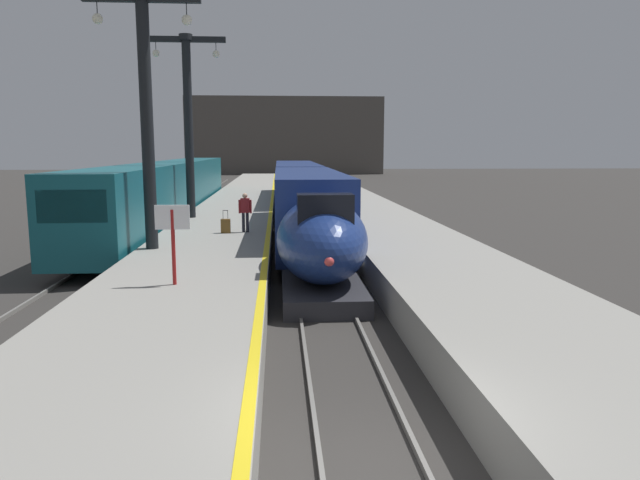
% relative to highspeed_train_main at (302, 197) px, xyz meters
% --- Properties ---
extents(ground_plane, '(260.00, 260.00, 0.00)m').
position_rel_highspeed_train_main_xyz_m(ground_plane, '(0.00, -25.66, -1.93)').
color(ground_plane, '#33302D').
extents(platform_left, '(4.80, 110.00, 1.05)m').
position_rel_highspeed_train_main_xyz_m(platform_left, '(-4.05, -0.91, -1.41)').
color(platform_left, gray).
rests_on(platform_left, ground).
extents(platform_right, '(4.80, 110.00, 1.05)m').
position_rel_highspeed_train_main_xyz_m(platform_right, '(4.05, -0.91, -1.41)').
color(platform_right, gray).
rests_on(platform_right, ground).
extents(platform_left_safety_stripe, '(0.20, 107.80, 0.01)m').
position_rel_highspeed_train_main_xyz_m(platform_left_safety_stripe, '(-1.77, -0.91, -0.88)').
color(platform_left_safety_stripe, yellow).
rests_on(platform_left_safety_stripe, platform_left).
extents(rail_main_left, '(0.08, 110.00, 0.12)m').
position_rel_highspeed_train_main_xyz_m(rail_main_left, '(-0.75, 1.84, -1.87)').
color(rail_main_left, slate).
rests_on(rail_main_left, ground).
extents(rail_main_right, '(0.08, 110.00, 0.12)m').
position_rel_highspeed_train_main_xyz_m(rail_main_right, '(0.75, 1.84, -1.87)').
color(rail_main_right, slate).
rests_on(rail_main_right, ground).
extents(rail_secondary_left, '(0.08, 110.00, 0.12)m').
position_rel_highspeed_train_main_xyz_m(rail_secondary_left, '(-8.85, 1.84, -1.87)').
color(rail_secondary_left, slate).
rests_on(rail_secondary_left, ground).
extents(rail_secondary_right, '(0.08, 110.00, 0.12)m').
position_rel_highspeed_train_main_xyz_m(rail_secondary_right, '(-7.35, 1.84, -1.87)').
color(rail_secondary_right, slate).
rests_on(rail_secondary_right, ground).
extents(highspeed_train_main, '(2.92, 37.24, 3.60)m').
position_rel_highspeed_train_main_xyz_m(highspeed_train_main, '(0.00, 0.00, 0.00)').
color(highspeed_train_main, navy).
rests_on(highspeed_train_main, ground).
extents(regional_train_adjacent, '(2.85, 36.60, 3.80)m').
position_rel_highspeed_train_main_xyz_m(regional_train_adjacent, '(-8.10, 4.67, 0.19)').
color(regional_train_adjacent, '#145660').
rests_on(regional_train_adjacent, ground).
extents(station_column_mid, '(4.00, 0.68, 8.90)m').
position_rel_highspeed_train_main_xyz_m(station_column_mid, '(-5.90, -11.83, 4.49)').
color(station_column_mid, black).
rests_on(station_column_mid, platform_left).
extents(station_column_far, '(4.00, 0.68, 9.28)m').
position_rel_highspeed_train_main_xyz_m(station_column_far, '(-5.90, -1.94, 4.69)').
color(station_column_far, black).
rests_on(station_column_far, platform_left).
extents(passenger_near_edge, '(0.57, 0.24, 1.69)m').
position_rel_highspeed_train_main_xyz_m(passenger_near_edge, '(-2.76, -7.79, 0.11)').
color(passenger_near_edge, '#23232D').
rests_on(passenger_near_edge, platform_left).
extents(rolling_suitcase, '(0.40, 0.22, 0.98)m').
position_rel_highspeed_train_main_xyz_m(rolling_suitcase, '(-3.59, -7.99, -0.58)').
color(rolling_suitcase, brown).
rests_on(rolling_suitcase, platform_left).
extents(departure_info_board, '(0.90, 0.10, 2.12)m').
position_rel_highspeed_train_main_xyz_m(departure_info_board, '(-4.10, -17.76, 0.62)').
color(departure_info_board, maroon).
rests_on(departure_info_board, platform_left).
extents(terminus_back_wall, '(36.00, 2.00, 14.00)m').
position_rel_highspeed_train_main_xyz_m(terminus_back_wall, '(0.00, 76.34, 5.07)').
color(terminus_back_wall, '#4C4742').
rests_on(terminus_back_wall, ground).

